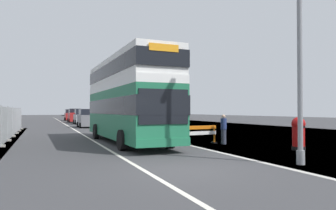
{
  "coord_description": "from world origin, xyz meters",
  "views": [
    {
      "loc": [
        -4.2,
        -9.22,
        1.9
      ],
      "look_at": [
        1.92,
        5.98,
        2.2
      ],
      "focal_mm": 33.53,
      "sensor_mm": 36.0,
      "label": 1
    }
  ],
  "objects_px": {
    "lamppost_foreground": "(300,49)",
    "red_pillar_postbox": "(298,132)",
    "car_receding_mid": "(81,117)",
    "double_decker_bus": "(127,99)",
    "car_oncoming_near": "(87,119)",
    "car_receding_far": "(75,116)",
    "roadworks_barrier": "(202,132)",
    "pedestrian_at_kerb": "(224,129)",
    "car_far_side": "(70,115)"
  },
  "relations": [
    {
      "from": "car_oncoming_near",
      "to": "roadworks_barrier",
      "type": "bearing_deg",
      "value": -80.25
    },
    {
      "from": "roadworks_barrier",
      "to": "red_pillar_postbox",
      "type": "bearing_deg",
      "value": -53.02
    },
    {
      "from": "double_decker_bus",
      "to": "roadworks_barrier",
      "type": "relative_size",
      "value": 5.94
    },
    {
      "from": "lamppost_foreground",
      "to": "roadworks_barrier",
      "type": "relative_size",
      "value": 4.4
    },
    {
      "from": "lamppost_foreground",
      "to": "red_pillar_postbox",
      "type": "relative_size",
      "value": 5.42
    },
    {
      "from": "car_receding_far",
      "to": "car_far_side",
      "type": "bearing_deg",
      "value": 89.92
    },
    {
      "from": "lamppost_foreground",
      "to": "red_pillar_postbox",
      "type": "xyz_separation_m",
      "value": [
        3.03,
        3.17,
        -3.21
      ]
    },
    {
      "from": "roadworks_barrier",
      "to": "car_receding_far",
      "type": "bearing_deg",
      "value": 95.2
    },
    {
      "from": "roadworks_barrier",
      "to": "car_receding_far",
      "type": "xyz_separation_m",
      "value": [
        -3.42,
        37.61,
        0.39
      ]
    },
    {
      "from": "lamppost_foreground",
      "to": "roadworks_barrier",
      "type": "xyz_separation_m",
      "value": [
        -0.07,
        7.28,
        -3.42
      ]
    },
    {
      "from": "red_pillar_postbox",
      "to": "car_receding_mid",
      "type": "height_order",
      "value": "car_receding_mid"
    },
    {
      "from": "car_oncoming_near",
      "to": "car_far_side",
      "type": "bearing_deg",
      "value": 89.62
    },
    {
      "from": "car_receding_mid",
      "to": "double_decker_bus",
      "type": "bearing_deg",
      "value": -91.08
    },
    {
      "from": "lamppost_foreground",
      "to": "car_receding_far",
      "type": "relative_size",
      "value": 1.94
    },
    {
      "from": "lamppost_foreground",
      "to": "red_pillar_postbox",
      "type": "height_order",
      "value": "lamppost_foreground"
    },
    {
      "from": "double_decker_bus",
      "to": "car_receding_far",
      "type": "distance_m",
      "value": 35.19
    },
    {
      "from": "car_oncoming_near",
      "to": "car_receding_far",
      "type": "height_order",
      "value": "car_receding_far"
    },
    {
      "from": "pedestrian_at_kerb",
      "to": "red_pillar_postbox",
      "type": "bearing_deg",
      "value": -61.84
    },
    {
      "from": "double_decker_bus",
      "to": "car_oncoming_near",
      "type": "height_order",
      "value": "double_decker_bus"
    },
    {
      "from": "double_decker_bus",
      "to": "car_far_side",
      "type": "relative_size",
      "value": 2.8
    },
    {
      "from": "red_pillar_postbox",
      "to": "double_decker_bus",
      "type": "bearing_deg",
      "value": 136.0
    },
    {
      "from": "double_decker_bus",
      "to": "car_receding_mid",
      "type": "xyz_separation_m",
      "value": [
        0.53,
        28.12,
        -1.64
      ]
    },
    {
      "from": "lamppost_foreground",
      "to": "car_oncoming_near",
      "type": "distance_m",
      "value": 28.53
    },
    {
      "from": "lamppost_foreground",
      "to": "pedestrian_at_kerb",
      "type": "bearing_deg",
      "value": 80.89
    },
    {
      "from": "lamppost_foreground",
      "to": "roadworks_barrier",
      "type": "distance_m",
      "value": 8.04
    },
    {
      "from": "red_pillar_postbox",
      "to": "car_receding_far",
      "type": "xyz_separation_m",
      "value": [
        -6.52,
        41.72,
        0.19
      ]
    },
    {
      "from": "lamppost_foreground",
      "to": "car_receding_mid",
      "type": "relative_size",
      "value": 2.03
    },
    {
      "from": "car_receding_far",
      "to": "pedestrian_at_kerb",
      "type": "relative_size",
      "value": 2.65
    },
    {
      "from": "car_oncoming_near",
      "to": "pedestrian_at_kerb",
      "type": "xyz_separation_m",
      "value": [
        4.74,
        -21.34,
        -0.14
      ]
    },
    {
      "from": "double_decker_bus",
      "to": "red_pillar_postbox",
      "type": "xyz_separation_m",
      "value": [
        6.8,
        -6.56,
        -1.76
      ]
    },
    {
      "from": "car_oncoming_near",
      "to": "car_far_side",
      "type": "height_order",
      "value": "car_far_side"
    },
    {
      "from": "lamppost_foreground",
      "to": "car_oncoming_near",
      "type": "bearing_deg",
      "value": 97.39
    },
    {
      "from": "double_decker_bus",
      "to": "car_receding_far",
      "type": "relative_size",
      "value": 2.61
    },
    {
      "from": "car_far_side",
      "to": "pedestrian_at_kerb",
      "type": "bearing_deg",
      "value": -84.55
    },
    {
      "from": "lamppost_foreground",
      "to": "car_far_side",
      "type": "relative_size",
      "value": 2.08
    },
    {
      "from": "red_pillar_postbox",
      "to": "roadworks_barrier",
      "type": "bearing_deg",
      "value": 126.98
    },
    {
      "from": "car_oncoming_near",
      "to": "car_receding_mid",
      "type": "height_order",
      "value": "car_receding_mid"
    },
    {
      "from": "car_far_side",
      "to": "pedestrian_at_kerb",
      "type": "distance_m",
      "value": 48.04
    },
    {
      "from": "red_pillar_postbox",
      "to": "car_oncoming_near",
      "type": "distance_m",
      "value": 25.84
    },
    {
      "from": "roadworks_barrier",
      "to": "car_oncoming_near",
      "type": "relative_size",
      "value": 0.45
    },
    {
      "from": "roadworks_barrier",
      "to": "car_oncoming_near",
      "type": "xyz_separation_m",
      "value": [
        -3.58,
        20.85,
        0.32
      ]
    },
    {
      "from": "lamppost_foreground",
      "to": "car_far_side",
      "type": "xyz_separation_m",
      "value": [
        -3.47,
        54.62,
        -3.07
      ]
    },
    {
      "from": "roadworks_barrier",
      "to": "car_oncoming_near",
      "type": "height_order",
      "value": "car_oncoming_near"
    },
    {
      "from": "car_receding_far",
      "to": "car_oncoming_near",
      "type": "bearing_deg",
      "value": -90.55
    },
    {
      "from": "red_pillar_postbox",
      "to": "pedestrian_at_kerb",
      "type": "relative_size",
      "value": 0.95
    },
    {
      "from": "roadworks_barrier",
      "to": "car_receding_mid",
      "type": "xyz_separation_m",
      "value": [
        -3.17,
        30.58,
        0.33
      ]
    },
    {
      "from": "car_oncoming_near",
      "to": "car_receding_far",
      "type": "relative_size",
      "value": 0.97
    },
    {
      "from": "red_pillar_postbox",
      "to": "car_receding_mid",
      "type": "bearing_deg",
      "value": 100.24
    },
    {
      "from": "double_decker_bus",
      "to": "car_far_side",
      "type": "distance_m",
      "value": 44.92
    },
    {
      "from": "lamppost_foreground",
      "to": "car_far_side",
      "type": "height_order",
      "value": "lamppost_foreground"
    }
  ]
}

